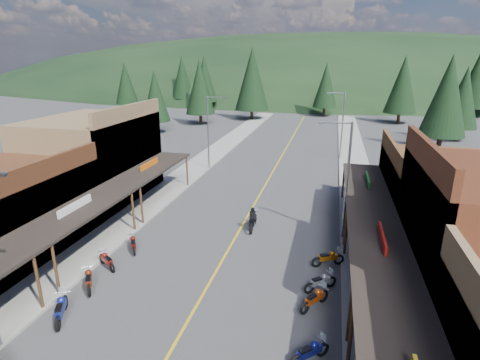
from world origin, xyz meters
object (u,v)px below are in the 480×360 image
Objects in this scene: streetlight_1 at (209,129)px; bike_west_9 at (133,243)px; streetlight_2 at (345,176)px; pine_4 at (403,84)px; pine_0 at (126,83)px; bike_east_6 at (309,351)px; pine_7 at (182,77)px; pedestrian_east_b at (360,208)px; shop_west_3 at (95,158)px; pine_1 at (204,79)px; bike_east_7 at (315,298)px; streetlight_3 at (341,123)px; bike_east_9 at (328,257)px; shop_west_2 at (8,210)px; bike_west_6 at (61,308)px; pine_3 at (326,85)px; shop_east_3 at (442,195)px; pine_11 at (447,96)px; pine_2 at (252,79)px; bike_west_7 at (89,279)px; pine_9 at (463,98)px; pine_8 at (155,96)px; bike_east_8 at (321,281)px; pine_10 at (200,87)px; rider_on_bike at (253,220)px; bike_west_8 at (107,260)px.

streetlight_1 is 19.40m from bike_west_9.
streetlight_2 is 53.23m from pine_4.
bike_east_6 is at bearing -55.19° from pine_0.
streetlight_1 is 0.64× the size of pine_7.
pedestrian_east_b is at bearing -57.99° from pine_7.
pine_1 is at bearing 99.87° from shop_west_3.
streetlight_2 reaches higher than bike_east_7.
streetlight_1 is 28.90m from bike_east_6.
streetlight_3 is 26.20m from bike_east_9.
bike_west_6 is (7.96, -5.50, -1.91)m from shop_west_2.
pine_7 is (-36.00, 10.00, 0.75)m from pine_3.
shop_east_3 is 27.81m from pine_11.
pine_2 reaches higher than bike_east_9.
pine_0 reaches higher than bike_west_7.
shop_west_3 is 1.36× the size of streetlight_3.
pine_9 reaches higher than pedestrian_east_b.
shop_east_3 is 45.98m from pine_8.
bike_east_7 is 1.22× the size of pedestrian_east_b.
shop_west_2 is 5.57× the size of bike_east_8.
streetlight_2 is at bearing 116.71° from bike_east_7.
streetlight_2 is at bearing 132.39° from bike_east_8.
bike_east_7 is at bearing -92.40° from streetlight_3.
pine_10 reaches higher than streetlight_1.
streetlight_3 reaches higher than bike_west_9.
pine_11 is (60.00, -24.00, 0.70)m from pine_0.
pine_7 is 6.38× the size of bike_east_8.
shop_west_2 reaches higher than bike_west_6.
shop_west_2 is 24.21m from pedestrian_east_b.
bike_west_6 is 1.05× the size of bike_west_7.
pine_9 reaches higher than rider_on_bike.
pine_9 is 57.46m from bike_west_6.
bike_east_8 is (11.70, 5.27, -0.07)m from bike_west_6.
pine_8 is at bearing -123.69° from pine_2.
pedestrian_east_b is at bearing -68.48° from pine_2.
pine_10 is at bearing 173.21° from pine_9.
pine_11 is (2.00, -22.00, -0.05)m from pine_4.
streetlight_2 is at bearing -11.58° from bike_west_9.
shop_east_3 is 0.99× the size of pine_0.
pedestrian_east_b is (7.47, 3.44, 0.27)m from rider_on_bike.
streetlight_1 is 4.16× the size of bike_west_9.
streetlight_2 is 5.09m from pedestrian_east_b.
shop_west_3 is at bearing 90.18° from shop_west_2.
bike_east_9 is at bearing -91.58° from streetlight_3.
pine_1 is 54.13m from pine_9.
bike_east_8 is (-18.09, -43.52, -5.82)m from pine_9.
pine_3 is 5.76× the size of bike_west_8.
streetlight_1 is 16.04m from streetlight_3.
bike_east_7 is 9.39m from rider_on_bike.
pine_7 is at bearing 105.52° from pine_8.
shop_west_2 is 19.76m from bike_east_8.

